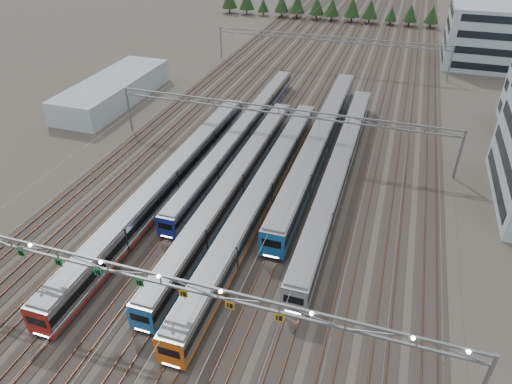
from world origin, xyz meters
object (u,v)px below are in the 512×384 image
(gantry_mid, at_px, (279,116))
(west_shed, at_px, (114,90))
(train_c, at_px, (234,183))
(train_e, at_px, (320,141))
(train_d, at_px, (262,193))
(train_a, at_px, (168,181))
(train_b, at_px, (242,132))
(gantry_near, at_px, (160,282))
(gantry_far, at_px, (329,42))
(train_f, at_px, (339,168))
(depot_bldg_north, at_px, (494,36))

(gantry_mid, bearing_deg, west_shed, 164.27)
(train_c, distance_m, train_e, 18.66)
(train_d, bearing_deg, train_a, -174.13)
(train_b, xyz_separation_m, gantry_mid, (6.75, -1.25, 4.44))
(train_d, distance_m, train_e, 18.16)
(train_c, bearing_deg, train_a, -163.68)
(train_a, bearing_deg, gantry_near, -63.55)
(gantry_near, height_order, gantry_far, gantry_near)
(gantry_near, bearing_deg, train_b, 99.20)
(train_a, relative_size, train_f, 0.96)
(gantry_mid, bearing_deg, train_a, -122.58)
(train_f, bearing_deg, gantry_near, -108.43)
(train_e, distance_m, gantry_near, 42.32)
(gantry_mid, distance_m, depot_bldg_north, 71.40)
(gantry_far, bearing_deg, train_a, -100.19)
(gantry_near, xyz_separation_m, gantry_mid, (0.05, 40.12, -0.70))
(gantry_mid, distance_m, gantry_far, 45.00)
(west_shed, bearing_deg, train_b, -16.82)
(train_a, distance_m, train_d, 13.57)
(gantry_near, relative_size, west_shed, 1.88)
(west_shed, bearing_deg, train_f, -18.94)
(train_d, xyz_separation_m, depot_bldg_north, (35.65, 76.71, 5.01))
(train_c, xyz_separation_m, train_d, (4.50, -1.25, 0.10))
(train_b, xyz_separation_m, depot_bldg_north, (44.65, 59.25, 5.23))
(train_a, xyz_separation_m, gantry_far, (11.25, 62.60, 4.15))
(gantry_far, bearing_deg, train_f, -77.61)
(gantry_far, xyz_separation_m, depot_bldg_north, (37.90, 15.50, 0.79))
(train_b, height_order, west_shed, west_shed)
(train_c, height_order, gantry_far, gantry_far)
(depot_bldg_north, height_order, west_shed, depot_bldg_north)
(train_d, bearing_deg, train_f, 48.00)
(train_f, height_order, west_shed, west_shed)
(train_a, height_order, train_f, train_a)
(train_b, height_order, gantry_far, gantry_far)
(depot_bldg_north, bearing_deg, gantry_far, -157.76)
(gantry_near, xyz_separation_m, west_shed, (-38.27, 50.91, -4.73))
(gantry_mid, distance_m, west_shed, 40.01)
(train_f, distance_m, gantry_far, 52.61)
(train_e, bearing_deg, train_b, -179.43)
(train_a, bearing_deg, gantry_mid, 57.42)
(gantry_near, relative_size, depot_bldg_north, 2.56)
(train_d, bearing_deg, depot_bldg_north, 65.08)
(depot_bldg_north, bearing_deg, train_f, -111.77)
(train_e, relative_size, gantry_far, 1.01)
(train_a, height_order, depot_bldg_north, depot_bldg_north)
(train_a, xyz_separation_m, train_c, (9.00, 2.64, -0.16))
(train_f, relative_size, gantry_near, 1.00)
(depot_bldg_north, bearing_deg, train_b, -127.00)
(train_b, bearing_deg, train_a, -103.43)
(depot_bldg_north, relative_size, west_shed, 0.73)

